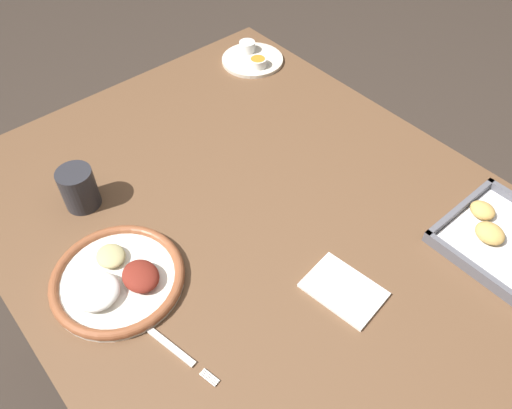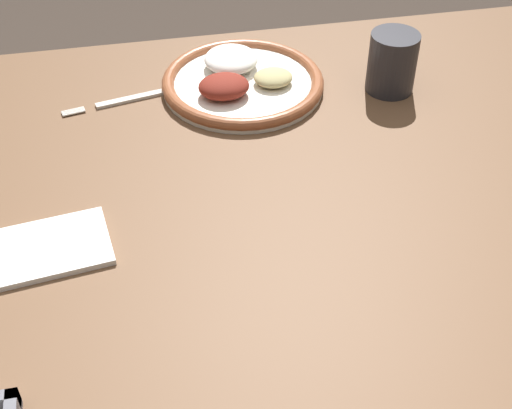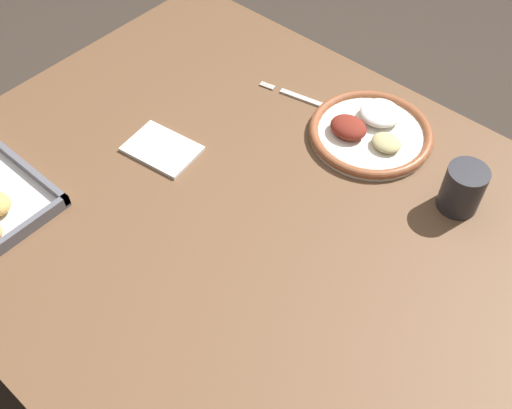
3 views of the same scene
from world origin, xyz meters
TOP-DOWN VIEW (x-y plane):
  - dining_table at (0.00, 0.00)m, footprint 1.27×1.00m
  - dinner_plate at (-0.06, -0.32)m, footprint 0.26×0.26m
  - fork at (0.10, -0.32)m, footprint 0.22×0.06m
  - drinking_cup at (-0.29, -0.27)m, footprint 0.08×0.08m
  - napkin at (0.24, 0.00)m, footprint 0.16×0.12m

SIDE VIEW (x-z plane):
  - dining_table at x=0.00m, z-range 0.29..1.07m
  - fork at x=0.10m, z-range 0.78..0.78m
  - napkin at x=0.24m, z-range 0.78..0.79m
  - dinner_plate at x=-0.06m, z-range 0.77..0.81m
  - drinking_cup at x=-0.29m, z-range 0.78..0.87m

